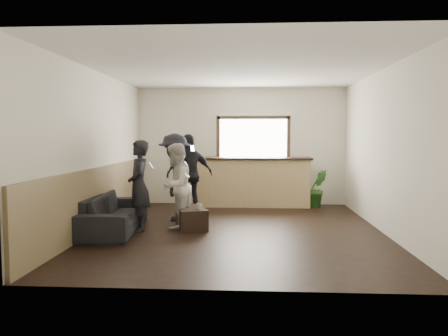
# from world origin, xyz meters

# --- Properties ---
(ground) EXTENTS (5.00, 6.00, 0.01)m
(ground) POSITION_xyz_m (0.00, 0.00, 0.00)
(ground) COLOR black
(room_shell) EXTENTS (5.01, 6.01, 2.80)m
(room_shell) POSITION_xyz_m (-0.74, 0.00, 1.47)
(room_shell) COLOR silver
(room_shell) RESTS_ON ground
(bar_counter) EXTENTS (2.70, 0.68, 2.13)m
(bar_counter) POSITION_xyz_m (0.30, 2.70, 0.64)
(bar_counter) COLOR tan
(bar_counter) RESTS_ON ground
(sofa) EXTENTS (1.02, 2.22, 0.63)m
(sofa) POSITION_xyz_m (-2.15, -0.14, 0.31)
(sofa) COLOR black
(sofa) RESTS_ON ground
(coffee_table) EXTENTS (0.69, 0.93, 0.37)m
(coffee_table) POSITION_xyz_m (-0.82, 0.13, 0.19)
(coffee_table) COLOR black
(coffee_table) RESTS_ON ground
(cup_a) EXTENTS (0.15, 0.15, 0.10)m
(cup_a) POSITION_xyz_m (-0.96, 0.21, 0.42)
(cup_a) COLOR silver
(cup_a) RESTS_ON coffee_table
(cup_b) EXTENTS (0.11, 0.11, 0.09)m
(cup_b) POSITION_xyz_m (-0.66, -0.01, 0.42)
(cup_b) COLOR silver
(cup_b) RESTS_ON coffee_table
(potted_plant) EXTENTS (0.57, 0.50, 0.87)m
(potted_plant) POSITION_xyz_m (1.78, 2.61, 0.44)
(potted_plant) COLOR #2D6623
(potted_plant) RESTS_ON ground
(person_a) EXTENTS (0.55, 0.67, 1.58)m
(person_a) POSITION_xyz_m (-1.70, -0.12, 0.79)
(person_a) COLOR black
(person_a) RESTS_ON ground
(person_b) EXTENTS (0.76, 0.87, 1.52)m
(person_b) POSITION_xyz_m (-1.10, 0.12, 0.76)
(person_b) COLOR silver
(person_b) RESTS_ON ground
(person_c) EXTENTS (0.77, 1.17, 1.70)m
(person_c) POSITION_xyz_m (-1.23, 0.85, 0.85)
(person_c) COLOR black
(person_c) RESTS_ON ground
(person_d) EXTENTS (1.07, 0.78, 1.69)m
(person_d) POSITION_xyz_m (-1.04, 1.55, 0.85)
(person_d) COLOR black
(person_d) RESTS_ON ground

